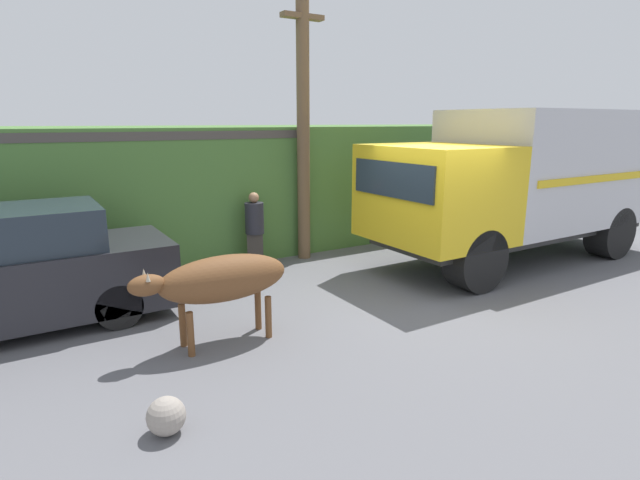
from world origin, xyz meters
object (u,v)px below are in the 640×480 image
object	(u,v)px
cargo_truck	(526,178)
utility_pole	(303,122)
roadside_rock	(166,416)
brown_cow	(221,280)
pedestrian_on_hill	(255,228)

from	to	relation	value
cargo_truck	utility_pole	world-z (taller)	utility_pole
utility_pole	roadside_rock	world-z (taller)	utility_pole
cargo_truck	brown_cow	world-z (taller)	cargo_truck
cargo_truck	pedestrian_on_hill	world-z (taller)	cargo_truck
cargo_truck	pedestrian_on_hill	xyz separation A→B (m)	(-5.15, 2.36, -0.92)
utility_pole	pedestrian_on_hill	bearing A→B (deg)	-172.35
utility_pole	brown_cow	bearing A→B (deg)	-133.98
roadside_rock	pedestrian_on_hill	bearing A→B (deg)	56.89
brown_cow	utility_pole	bearing A→B (deg)	43.96
cargo_truck	utility_pole	xyz separation A→B (m)	(-3.92, 2.52, 1.14)
cargo_truck	pedestrian_on_hill	size ratio (longest dim) A/B	4.42
brown_cow	roadside_rock	xyz separation A→B (m)	(-1.20, -1.64, -0.70)
pedestrian_on_hill	utility_pole	world-z (taller)	utility_pole
cargo_truck	roadside_rock	bearing A→B (deg)	-161.86
cargo_truck	utility_pole	bearing A→B (deg)	149.73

